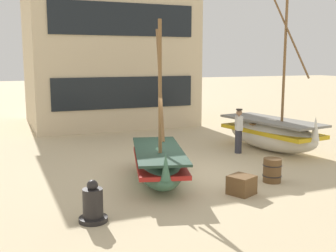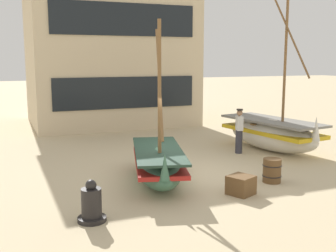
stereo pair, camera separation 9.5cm
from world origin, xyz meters
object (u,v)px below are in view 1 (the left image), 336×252
Objects in this scene: fisherman_by_hull at (239,131)px; cargo_crate at (242,185)px; fishing_boat_centre_large at (159,163)px; capstan_winch at (93,205)px; fishing_boat_near_left at (271,133)px; harbor_building_main at (107,57)px; wooden_barrel at (272,170)px.

fisherman_by_hull is 4.96m from cargo_crate.
fisherman_by_hull reaches higher than cargo_crate.
capstan_winch is (-2.42, -2.24, -0.18)m from fishing_boat_centre_large.
harbor_building_main is at bearing 112.83° from fishing_boat_near_left.
cargo_crate is (-1.42, -0.60, -0.10)m from wooden_barrel.
cargo_crate is at bearing -156.90° from wooden_barrel.
cargo_crate is at bearing -49.45° from fishing_boat_centre_large.
fishing_boat_centre_large reaches higher than cargo_crate.
fisherman_by_hull is at bearing -74.98° from harbor_building_main.
wooden_barrel is at bearing 23.10° from cargo_crate.
wooden_barrel is at bearing -22.90° from fishing_boat_centre_large.
fishing_boat_centre_large is 3.29m from wooden_barrel.
harbor_building_main reaches higher than capstan_winch.
fishing_boat_near_left is 9.38× the size of wooden_barrel.
cargo_crate is (-2.54, -4.22, -0.58)m from fisherman_by_hull.
cargo_crate is at bearing -121.00° from fisherman_by_hull.
fisherman_by_hull is at bearing 72.78° from wooden_barrel.
capstan_winch is at bearing -150.47° from fishing_boat_near_left.
harbor_building_main is at bearing 82.33° from fishing_boat_centre_large.
capstan_winch is 1.57× the size of cargo_crate.
fishing_boat_centre_large is (-5.61, -2.31, -0.13)m from fishing_boat_near_left.
wooden_barrel reaches higher than cargo_crate.
wooden_barrel is 1.54m from cargo_crate.
cargo_crate is (4.03, 0.36, -0.12)m from capstan_winch.
fisherman_by_hull is at bearing 59.00° from cargo_crate.
fishing_boat_centre_large is at bearing -150.57° from fisherman_by_hull.
fishing_boat_near_left is 10.76m from harbor_building_main.
wooden_barrel is 1.16× the size of cargo_crate.
fishing_boat_near_left reaches higher than cargo_crate.
capstan_winch is 0.11× the size of harbor_building_main.
wooden_barrel is at bearing -107.22° from fisherman_by_hull.
fishing_boat_centre_large is 2.50m from cargo_crate.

